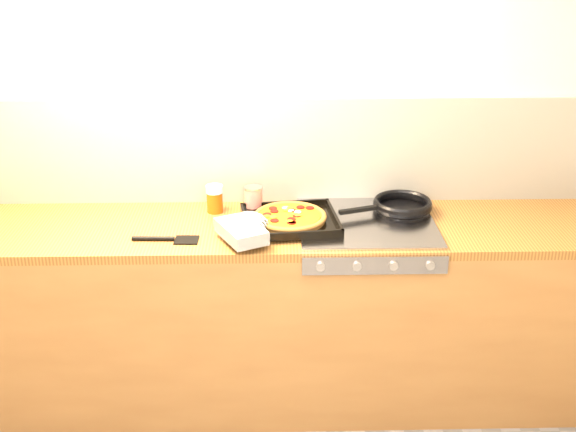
{
  "coord_description": "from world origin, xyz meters",
  "views": [
    {
      "loc": [
        0.03,
        -1.83,
        2.19
      ],
      "look_at": [
        0.1,
        1.08,
        0.95
      ],
      "focal_mm": 45.0,
      "sensor_mm": 36.0,
      "label": 1
    }
  ],
  "objects_px": {
    "tomato_can": "(253,199)",
    "pizza_on_tray": "(276,221)",
    "frying_pan": "(401,206)",
    "juice_glass": "(215,199)"
  },
  "relations": [
    {
      "from": "pizza_on_tray",
      "to": "tomato_can",
      "type": "xyz_separation_m",
      "value": [
        -0.1,
        0.21,
        0.02
      ]
    },
    {
      "from": "tomato_can",
      "to": "pizza_on_tray",
      "type": "bearing_deg",
      "value": -64.19
    },
    {
      "from": "frying_pan",
      "to": "tomato_can",
      "type": "xyz_separation_m",
      "value": [
        -0.68,
        0.04,
        0.02
      ]
    },
    {
      "from": "pizza_on_tray",
      "to": "frying_pan",
      "type": "distance_m",
      "value": 0.6
    },
    {
      "from": "pizza_on_tray",
      "to": "juice_glass",
      "type": "xyz_separation_m",
      "value": [
        -0.28,
        0.22,
        0.02
      ]
    },
    {
      "from": "frying_pan",
      "to": "juice_glass",
      "type": "height_order",
      "value": "juice_glass"
    },
    {
      "from": "pizza_on_tray",
      "to": "juice_glass",
      "type": "relative_size",
      "value": 4.29
    },
    {
      "from": "frying_pan",
      "to": "juice_glass",
      "type": "xyz_separation_m",
      "value": [
        -0.86,
        0.04,
        0.03
      ]
    },
    {
      "from": "pizza_on_tray",
      "to": "tomato_can",
      "type": "height_order",
      "value": "tomato_can"
    },
    {
      "from": "pizza_on_tray",
      "to": "juice_glass",
      "type": "height_order",
      "value": "juice_glass"
    }
  ]
}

